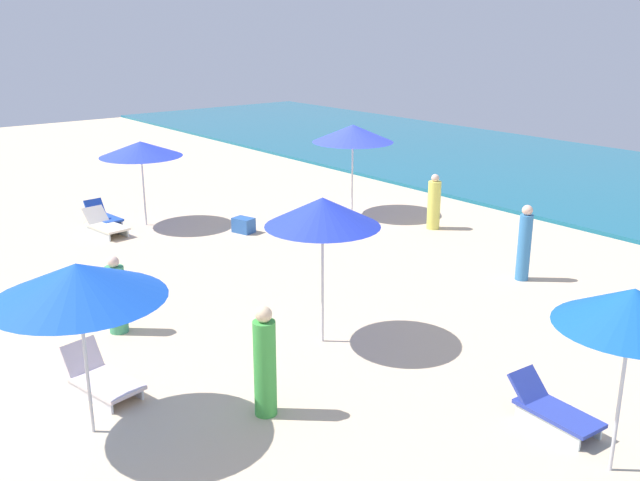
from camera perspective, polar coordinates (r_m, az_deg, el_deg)
name	(u,v)px	position (r m, az deg, el deg)	size (l,w,h in m)	color
umbrella_0	(633,308)	(9.44, 23.81, -4.97)	(1.88, 1.88, 2.54)	silver
lounge_chair_0_1	(552,410)	(11.06, 18.15, -12.79)	(1.41, 0.65, 0.64)	silver
umbrella_1	(77,281)	(10.02, -18.90, -3.13)	(2.37, 2.37, 2.55)	silver
lounge_chair_1_0	(100,378)	(11.87, -17.22, -10.53)	(1.49, 0.90, 0.71)	silver
umbrella_2	(353,133)	(21.10, 2.66, 8.59)	(2.40, 2.40, 2.70)	silver
umbrella_3	(323,212)	(12.29, 0.21, 2.30)	(2.04, 2.04, 2.71)	silver
umbrella_4	(141,149)	(20.52, -14.20, 7.14)	(2.30, 2.30, 2.41)	silver
lounge_chair_4_0	(103,217)	(21.15, -17.04, 1.79)	(1.33, 0.69, 0.70)	silver
lounge_chair_4_1	(105,225)	(20.31, -16.88, 1.17)	(1.54, 0.82, 0.67)	silver
beachgoer_0	(116,297)	(13.77, -16.03, -4.42)	(0.49, 0.49, 1.50)	#409869
beachgoer_1	(265,364)	(10.55, -4.45, -9.87)	(0.47, 0.47, 1.73)	green
beachgoer_2	(524,244)	(16.50, 16.09, -0.29)	(0.30, 0.30, 1.74)	#377CBB
beachgoer_3	(434,204)	(20.11, 9.14, 2.94)	(0.46, 0.46, 1.56)	#E3DD5B
cooler_box_0	(244,225)	(19.73, -6.16, 1.24)	(0.57, 0.39, 0.41)	#2B5CA9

